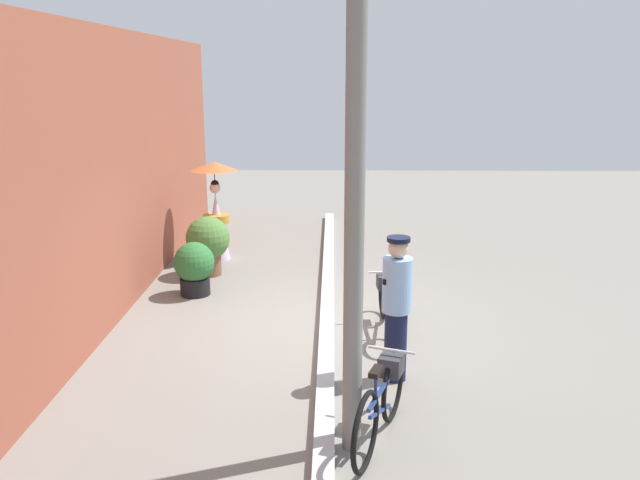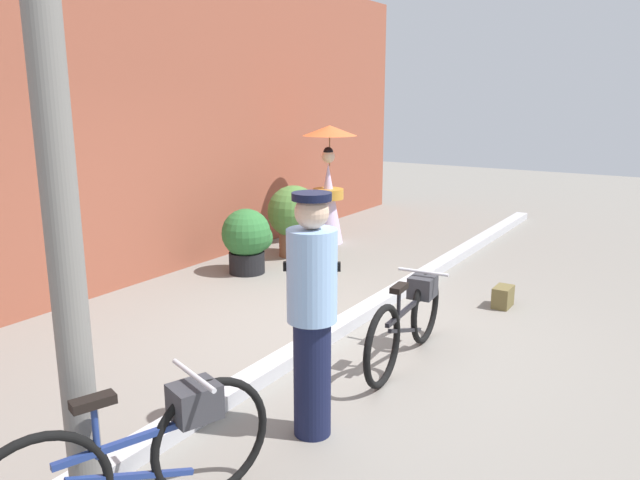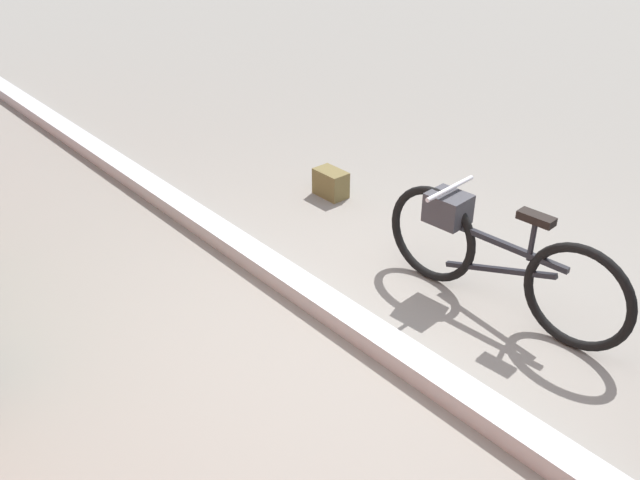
{
  "view_description": "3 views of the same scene",
  "coord_description": "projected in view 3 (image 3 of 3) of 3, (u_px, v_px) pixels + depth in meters",
  "views": [
    {
      "loc": [
        -8.69,
        -0.07,
        3.49
      ],
      "look_at": [
        0.08,
        0.1,
        1.23
      ],
      "focal_mm": 36.74,
      "sensor_mm": 36.0,
      "label": 1
    },
    {
      "loc": [
        -4.99,
        -2.96,
        2.33
      ],
      "look_at": [
        0.42,
        0.45,
        0.83
      ],
      "focal_mm": 34.9,
      "sensor_mm": 36.0,
      "label": 2
    },
    {
      "loc": [
        -2.24,
        2.39,
        2.63
      ],
      "look_at": [
        -0.26,
        0.68,
        1.12
      ],
      "focal_mm": 38.26,
      "sensor_mm": 36.0,
      "label": 3
    }
  ],
  "objects": [
    {
      "name": "bicycle_near_officer",
      "position": [
        491.0,
        253.0,
        4.32
      ],
      "size": [
        1.75,
        0.48,
        0.77
      ],
      "color": "black",
      "rests_on": "ground_plane"
    },
    {
      "name": "backpack_on_pavement",
      "position": [
        331.0,
        182.0,
        5.86
      ],
      "size": [
        0.29,
        0.18,
        0.23
      ],
      "color": "brown",
      "rests_on": "ground_plane"
    },
    {
      "name": "sidewalk_curb",
      "position": [
        377.0,
        338.0,
        4.11
      ],
      "size": [
        14.0,
        0.2,
        0.12
      ],
      "primitive_type": "cube",
      "color": "#B2B2B7",
      "rests_on": "ground_plane"
    },
    {
      "name": "ground_plane",
      "position": [
        376.0,
        346.0,
        4.14
      ],
      "size": [
        30.0,
        30.0,
        0.0
      ],
      "primitive_type": "plane",
      "color": "gray"
    }
  ]
}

